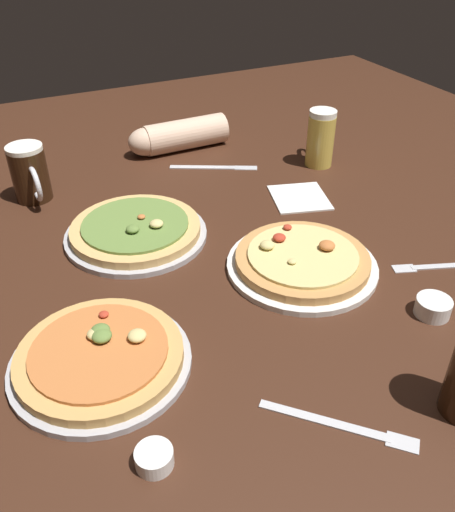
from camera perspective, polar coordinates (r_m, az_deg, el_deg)
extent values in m
cube|color=#3D2114|center=(1.08, 0.00, -1.52)|extent=(2.40, 2.40, 0.03)
cylinder|color=#B2B2B7|center=(0.88, -13.28, -10.96)|extent=(0.29, 0.29, 0.01)
cylinder|color=tan|center=(0.87, -13.41, -10.27)|extent=(0.26, 0.26, 0.02)
cylinder|color=#C67038|center=(0.86, -13.51, -9.71)|extent=(0.21, 0.21, 0.01)
ellipsoid|color=#B73823|center=(0.92, -13.02, -6.06)|extent=(0.02, 0.02, 0.01)
ellipsoid|color=olive|center=(0.88, -13.36, -7.71)|extent=(0.03, 0.03, 0.02)
ellipsoid|color=#DBC67A|center=(0.88, -13.87, -8.04)|extent=(0.03, 0.03, 0.01)
ellipsoid|color=#DBC67A|center=(0.86, -9.58, -8.34)|extent=(0.03, 0.03, 0.01)
ellipsoid|color=olive|center=(0.87, -13.22, -8.25)|extent=(0.03, 0.03, 0.02)
cylinder|color=#B2B2B7|center=(1.17, -9.67, 2.23)|extent=(0.30, 0.30, 0.01)
cylinder|color=tan|center=(1.16, -9.74, 2.86)|extent=(0.28, 0.28, 0.02)
cylinder|color=olive|center=(1.16, -9.80, 3.36)|extent=(0.23, 0.23, 0.01)
ellipsoid|color=#DBC67A|center=(1.13, -7.55, 3.43)|extent=(0.03, 0.03, 0.01)
ellipsoid|color=olive|center=(1.12, -10.04, 2.84)|extent=(0.03, 0.03, 0.01)
ellipsoid|color=#C67038|center=(1.17, -9.13, 4.14)|extent=(0.02, 0.02, 0.01)
cylinder|color=silver|center=(1.07, 7.90, -1.03)|extent=(0.30, 0.30, 0.01)
cylinder|color=tan|center=(1.06, 7.96, -0.37)|extent=(0.26, 0.26, 0.02)
cylinder|color=#DBC67A|center=(1.05, 8.01, 0.16)|extent=(0.22, 0.22, 0.01)
ellipsoid|color=#C67038|center=(1.07, 10.54, 1.11)|extent=(0.03, 0.03, 0.02)
ellipsoid|color=#DBC67A|center=(1.02, 6.89, -0.58)|extent=(0.02, 0.02, 0.01)
ellipsoid|color=#DBC67A|center=(1.06, 4.26, 1.18)|extent=(0.03, 0.03, 0.01)
ellipsoid|color=#B73823|center=(1.08, 5.53, 1.97)|extent=(0.03, 0.03, 0.01)
ellipsoid|color=#B73823|center=(1.12, 6.40, 3.06)|extent=(0.02, 0.02, 0.01)
cylinder|color=gold|center=(1.47, 9.83, 11.96)|extent=(0.07, 0.07, 0.14)
cylinder|color=white|center=(1.44, 10.13, 14.70)|extent=(0.07, 0.07, 0.01)
torus|color=silver|center=(1.51, 9.48, 12.67)|extent=(0.05, 0.09, 0.09)
cylinder|color=black|center=(1.36, -20.25, 8.09)|extent=(0.09, 0.09, 0.12)
cylinder|color=white|center=(1.33, -20.83, 10.67)|extent=(0.08, 0.08, 0.01)
torus|color=silver|center=(1.31, -19.72, 7.21)|extent=(0.02, 0.08, 0.08)
cylinder|color=white|center=(0.75, -7.79, -20.50)|extent=(0.05, 0.05, 0.03)
cylinder|color=white|center=(1.01, 21.00, -5.08)|extent=(0.06, 0.06, 0.03)
cube|color=white|center=(1.32, 7.66, 6.25)|extent=(0.16, 0.17, 0.01)
cube|color=silver|center=(1.15, 22.64, -0.90)|extent=(0.16, 0.07, 0.01)
cube|color=silver|center=(1.11, 18.27, -1.21)|extent=(0.05, 0.04, 0.00)
cube|color=silver|center=(1.46, -2.40, 9.44)|extent=(0.18, 0.10, 0.01)
cube|color=silver|center=(1.45, 1.97, 9.40)|extent=(0.06, 0.05, 0.00)
cube|color=silver|center=(0.80, 10.17, -16.79)|extent=(0.14, 0.14, 0.01)
cube|color=silver|center=(0.81, 18.13, -18.26)|extent=(0.05, 0.05, 0.00)
cylinder|color=beige|center=(1.57, -4.49, 12.78)|extent=(0.24, 0.09, 0.08)
ellipsoid|color=beige|center=(1.53, -8.66, 11.93)|extent=(0.10, 0.08, 0.08)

